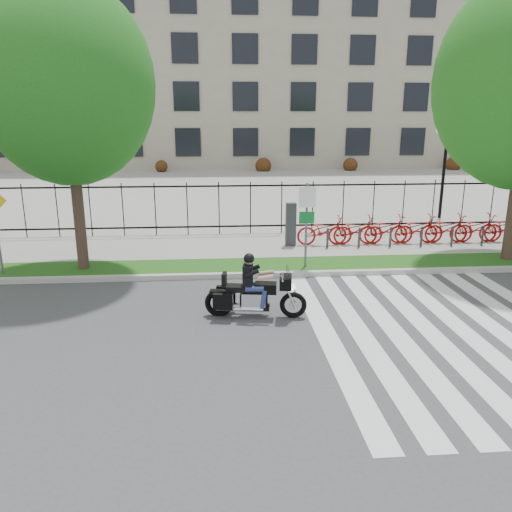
{
  "coord_description": "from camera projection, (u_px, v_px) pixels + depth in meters",
  "views": [
    {
      "loc": [
        -0.05,
        -9.62,
        4.42
      ],
      "look_at": [
        0.93,
        3.0,
        0.95
      ],
      "focal_mm": 35.0,
      "sensor_mm": 36.0,
      "label": 1
    }
  ],
  "objects": [
    {
      "name": "sidewalk",
      "position": [
        220.0,
        247.0,
        17.56
      ],
      "size": [
        60.0,
        3.5,
        0.15
      ],
      "primitive_type": "cube",
      "color": "gray",
      "rests_on": "ground"
    },
    {
      "name": "street_tree_1",
      "position": [
        67.0,
        84.0,
        13.46
      ],
      "size": [
        4.77,
        4.77,
        7.94
      ],
      "color": "#3A281F",
      "rests_on": "grass_verge"
    },
    {
      "name": "curb",
      "position": [
        221.0,
        276.0,
        14.34
      ],
      "size": [
        60.0,
        0.2,
        0.15
      ],
      "primitive_type": "cube",
      "color": "#A9A79F",
      "rests_on": "ground"
    },
    {
      "name": "lamp_post_right",
      "position": [
        446.0,
        148.0,
        21.85
      ],
      "size": [
        1.06,
        0.7,
        4.25
      ],
      "color": "black",
      "rests_on": "ground"
    },
    {
      "name": "iron_fence",
      "position": [
        219.0,
        208.0,
        18.96
      ],
      "size": [
        30.0,
        0.06,
        2.0
      ],
      "primitive_type": null,
      "color": "black",
      "rests_on": "sidewalk"
    },
    {
      "name": "plaza",
      "position": [
        218.0,
        185.0,
        34.44
      ],
      "size": [
        80.0,
        34.0,
        0.1
      ],
      "primitive_type": "cube",
      "color": "gray",
      "rests_on": "ground"
    },
    {
      "name": "crosswalk_stripes",
      "position": [
        446.0,
        331.0,
        10.78
      ],
      "size": [
        5.7,
        8.0,
        0.01
      ],
      "primitive_type": null,
      "color": "silver",
      "rests_on": "ground"
    },
    {
      "name": "sign_pole_regulatory",
      "position": [
        307.0,
        214.0,
        14.55
      ],
      "size": [
        0.5,
        0.09,
        2.5
      ],
      "color": "#59595B",
      "rests_on": "grass_verge"
    },
    {
      "name": "ground",
      "position": [
        223.0,
        338.0,
        10.42
      ],
      "size": [
        120.0,
        120.0,
        0.0
      ],
      "primitive_type": "plane",
      "color": "#3E3E40",
      "rests_on": "ground"
    },
    {
      "name": "motorcycle_rider",
      "position": [
        255.0,
        292.0,
        11.42
      ],
      "size": [
        2.36,
        0.85,
        1.82
      ],
      "color": "black",
      "rests_on": "ground"
    },
    {
      "name": "office_building",
      "position": [
        215.0,
        63.0,
        50.96
      ],
      "size": [
        60.0,
        21.9,
        20.15
      ],
      "color": "gray",
      "rests_on": "ground"
    },
    {
      "name": "grass_verge",
      "position": [
        221.0,
        267.0,
        15.16
      ],
      "size": [
        60.0,
        1.5,
        0.15
      ],
      "primitive_type": "cube",
      "color": "#1E4812",
      "rests_on": "ground"
    },
    {
      "name": "bike_share_station",
      "position": [
        430.0,
        229.0,
        17.72
      ],
      "size": [
        10.05,
        0.88,
        1.5
      ],
      "color": "#2D2D33",
      "rests_on": "sidewalk"
    }
  ]
}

